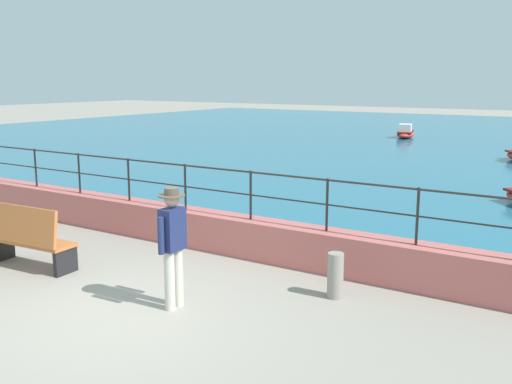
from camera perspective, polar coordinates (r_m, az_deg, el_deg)
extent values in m
plane|color=gray|center=(8.44, -12.76, -11.62)|extent=(120.00, 120.00, 0.00)
cube|color=#BC605B|center=(10.67, -0.52, -4.51)|extent=(20.00, 0.56, 0.70)
cylinder|color=#282623|center=(14.72, -20.95, 2.28)|extent=(0.04, 0.04, 0.90)
cylinder|color=#282623|center=(13.53, -17.07, 1.80)|extent=(0.04, 0.04, 0.90)
cylinder|color=#282623|center=(12.41, -12.47, 1.23)|extent=(0.04, 0.04, 0.90)
cylinder|color=#282623|center=(11.38, -7.00, 0.53)|extent=(0.04, 0.04, 0.90)
cylinder|color=#282623|center=(10.49, -0.53, -0.29)|extent=(0.04, 0.04, 0.90)
cylinder|color=#282623|center=(9.75, 7.03, -1.25)|extent=(0.04, 0.04, 0.90)
cylinder|color=#282623|center=(9.21, 15.66, -2.32)|extent=(0.04, 0.04, 0.90)
cylinder|color=#282623|center=(10.41, -0.53, 1.98)|extent=(18.40, 0.04, 0.04)
cylinder|color=#282623|center=(10.49, -0.53, -0.29)|extent=(18.40, 0.03, 0.03)
cube|color=#236B89|center=(31.90, 22.43, 4.53)|extent=(64.00, 44.32, 0.06)
cube|color=#B76633|center=(10.75, -21.27, -4.55)|extent=(1.73, 0.64, 0.06)
cube|color=#B76633|center=(10.53, -22.32, -2.98)|extent=(1.71, 0.27, 0.64)
cube|color=black|center=(11.42, -23.77, -5.13)|extent=(0.11, 0.47, 0.43)
cube|color=black|center=(10.25, -18.30, -6.54)|extent=(0.11, 0.47, 0.43)
cylinder|color=beige|center=(8.44, -7.72, -8.33)|extent=(0.15, 0.15, 0.86)
cylinder|color=beige|center=(8.31, -8.53, -8.66)|extent=(0.15, 0.15, 0.86)
cube|color=navy|center=(8.16, -8.26, -3.65)|extent=(0.22, 0.36, 0.60)
cylinder|color=navy|center=(8.34, -7.17, -3.57)|extent=(0.09, 0.09, 0.52)
cylinder|color=navy|center=(7.99, -9.38, -4.29)|extent=(0.09, 0.09, 0.52)
sphere|color=tan|center=(8.06, -8.35, -0.70)|extent=(0.22, 0.22, 0.22)
cylinder|color=#4C4238|center=(8.05, -8.36, -0.35)|extent=(0.38, 0.38, 0.02)
cylinder|color=#4C4238|center=(8.04, -8.37, 0.07)|extent=(0.20, 0.20, 0.10)
cylinder|color=gray|center=(8.76, 7.85, -8.17)|extent=(0.24, 0.24, 0.69)
ellipsoid|color=red|center=(32.82, 14.55, 5.54)|extent=(1.41, 2.45, 0.36)
cube|color=maroon|center=(32.81, 14.56, 5.80)|extent=(1.17, 1.97, 0.06)
cube|color=silver|center=(32.54, 14.54, 6.17)|extent=(0.80, 0.92, 0.40)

